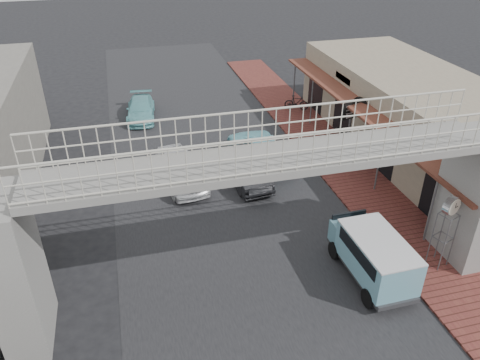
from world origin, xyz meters
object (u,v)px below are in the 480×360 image
dark_sedan (244,169)px  motorcycle_far (297,103)px  street_clock (451,209)px  arrow_sign (363,107)px  white_hatchback (181,169)px  angkot_curb (259,149)px  motorcycle_near (322,151)px  angkot_far (141,109)px  angkot_van (374,252)px

dark_sedan → motorcycle_far: (5.66, 7.87, -0.12)m
street_clock → arrow_sign: 9.29m
white_hatchback → street_clock: bearing=-53.4°
dark_sedan → angkot_curb: size_ratio=0.84×
motorcycle_near → dark_sedan: bearing=94.2°
angkot_far → street_clock: size_ratio=1.39×
white_hatchback → angkot_far: size_ratio=1.07×
angkot_van → street_clock: (2.69, -0.03, 1.37)m
angkot_curb → angkot_far: angkot_curb is taller
white_hatchback → motorcycle_far: (8.62, 7.24, -0.17)m
angkot_curb → motorcycle_far: 7.44m
angkot_curb → white_hatchback: bearing=12.3°
angkot_van → motorcycle_near: 9.08m
angkot_far → white_hatchback: bearing=-75.5°
angkot_van → street_clock: street_clock is taller
motorcycle_near → arrow_sign: 3.01m
motorcycle_far → arrow_sign: 6.90m
angkot_van → motorcycle_far: 15.97m
white_hatchback → angkot_curb: white_hatchback is taller
motorcycle_near → angkot_far: bearing=37.9°
street_clock → arrow_sign: size_ratio=0.94×
motorcycle_far → street_clock: 15.82m
dark_sedan → street_clock: (5.28, -7.82, 1.84)m
angkot_curb → street_clock: street_clock is taller
arrow_sign → angkot_curb: bearing=155.8°
white_hatchback → street_clock: street_clock is taller
angkot_van → angkot_far: bearing=110.9°
angkot_curb → motorcycle_near: bearing=162.3°
angkot_far → angkot_van: (6.80, -17.04, 0.57)m
dark_sedan → angkot_van: bearing=-78.0°
white_hatchback → dark_sedan: bearing=-19.6°
white_hatchback → arrow_sign: size_ratio=1.40×
arrow_sign → dark_sedan: bearing=172.6°
street_clock → dark_sedan: bearing=104.6°
angkot_curb → angkot_far: 9.21m
angkot_far → angkot_van: bearing=-62.1°
white_hatchback → angkot_curb: bearing=8.6°
motorcycle_far → white_hatchback: bearing=157.3°
dark_sedan → street_clock: size_ratio=1.43×
dark_sedan → motorcycle_near: size_ratio=2.45×
motorcycle_near → angkot_van: bearing=158.6°
white_hatchback → angkot_far: 8.72m
dark_sedan → angkot_far: (-4.22, 9.25, -0.10)m
angkot_van → white_hatchback: bearing=122.4°
arrow_sign → street_clock: bearing=-117.6°
dark_sedan → white_hatchback: bearing=161.7°
angkot_far → street_clock: street_clock is taller
dark_sedan → angkot_far: size_ratio=1.03×
angkot_van → arrow_sign: size_ratio=1.20×
motorcycle_far → angkot_van: bearing=-163.9°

